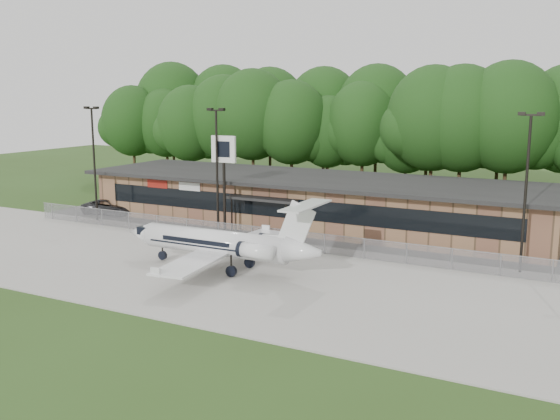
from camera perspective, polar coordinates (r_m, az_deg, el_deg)
The scene contains 12 objects.
ground at distance 35.14m, azimuth -13.67°, elevation -8.54°, with size 160.00×160.00×0.00m, color #2B4418.
apron at distance 41.16m, azimuth -6.32°, elevation -5.40°, with size 64.00×18.00×0.08m, color #9E9B93.
parking_lot at distance 50.79m, azimuth 0.93°, elevation -2.26°, with size 50.00×9.00×0.06m, color #383835.
terminal at distance 54.30m, azimuth 3.03°, elevation 0.88°, with size 41.00×11.65×4.30m.
fence at distance 46.75m, azimuth -1.55°, elevation -2.46°, with size 46.00×0.04×1.52m.
treeline at distance 70.45m, azimuth 9.26°, elevation 7.35°, with size 72.00×12.00×15.00m, color #193A12, non-canonical shape.
light_pole_left at distance 57.86m, azimuth -16.65°, elevation 4.85°, with size 1.55×0.30×10.23m.
light_pole_mid at distance 49.71m, azimuth -5.79°, elevation 4.36°, with size 1.55×0.30×10.23m.
light_pole_right at distance 41.81m, azimuth 21.61°, elevation 2.49°, with size 1.55×0.30×10.23m.
business_jet at distance 40.40m, azimuth -5.26°, elevation -3.13°, with size 14.73×13.07×4.98m.
suv at distance 61.27m, azimuth -15.25°, elevation 0.27°, with size 2.47×5.36×1.49m, color #2C2C2E.
pole_sign at distance 49.68m, azimuth -5.17°, elevation 4.60°, with size 2.12×0.34×8.07m.
Camera 1 is at (22.21, -24.75, 11.35)m, focal length 40.00 mm.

